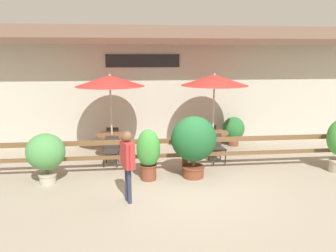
% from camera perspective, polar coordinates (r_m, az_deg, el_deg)
% --- Properties ---
extents(ground_plane, '(60.00, 60.00, 0.00)m').
position_cam_1_polar(ground_plane, '(8.32, 4.09, -10.33)').
color(ground_plane, '#9E937F').
extents(building_facade, '(14.28, 1.49, 4.23)m').
position_cam_1_polar(building_facade, '(11.79, 0.62, 7.24)').
color(building_facade, '#BCB7A8').
rests_on(building_facade, ground).
extents(patio_railing, '(10.40, 0.14, 0.95)m').
position_cam_1_polar(patio_railing, '(9.07, 2.96, -3.74)').
color(patio_railing, brown).
rests_on(patio_railing, ground).
extents(patio_umbrella_near, '(2.11, 2.11, 2.63)m').
position_cam_1_polar(patio_umbrella_near, '(10.18, -10.09, 7.74)').
color(patio_umbrella_near, '#B7B2A8').
rests_on(patio_umbrella_near, ground).
extents(dining_table_near, '(1.00, 1.00, 0.76)m').
position_cam_1_polar(dining_table_near, '(10.47, -9.72, -2.20)').
color(dining_table_near, brown).
rests_on(dining_table_near, ground).
extents(chair_near_streetside, '(0.47, 0.47, 0.85)m').
position_cam_1_polar(chair_near_streetside, '(9.82, -9.82, -3.99)').
color(chair_near_streetside, '#332D28').
rests_on(chair_near_streetside, ground).
extents(chair_near_wallside, '(0.44, 0.44, 0.85)m').
position_cam_1_polar(chair_near_wallside, '(11.19, -9.53, -1.98)').
color(chair_near_wallside, '#332D28').
rests_on(chair_near_wallside, ground).
extents(patio_umbrella_middle, '(2.11, 2.11, 2.63)m').
position_cam_1_polar(patio_umbrella_middle, '(10.41, 8.08, 7.90)').
color(patio_umbrella_middle, '#B7B2A8').
rests_on(patio_umbrella_middle, ground).
extents(dining_table_middle, '(1.00, 1.00, 0.76)m').
position_cam_1_polar(dining_table_middle, '(10.70, 7.79, -1.83)').
color(dining_table_middle, brown).
rests_on(dining_table_middle, ground).
extents(chair_middle_streetside, '(0.48, 0.48, 0.85)m').
position_cam_1_polar(chair_middle_streetside, '(10.05, 8.45, -3.57)').
color(chair_middle_streetside, '#332D28').
rests_on(chair_middle_streetside, ground).
extents(chair_middle_wallside, '(0.50, 0.50, 0.85)m').
position_cam_1_polar(chair_middle_wallside, '(11.41, 7.12, -1.63)').
color(chair_middle_wallside, '#332D28').
rests_on(chair_middle_wallside, ground).
extents(potted_plant_broad_leaf, '(0.61, 0.55, 1.35)m').
position_cam_1_polar(potted_plant_broad_leaf, '(8.47, -3.43, -4.65)').
color(potted_plant_broad_leaf, brown).
rests_on(potted_plant_broad_leaf, ground).
extents(potted_plant_corner_fern, '(1.19, 1.07, 1.65)m').
position_cam_1_polar(potted_plant_corner_fern, '(8.59, 4.50, -2.61)').
color(potted_plant_corner_fern, brown).
rests_on(potted_plant_corner_fern, ground).
extents(potted_plant_entrance_palm, '(0.96, 0.86, 1.30)m').
position_cam_1_polar(potted_plant_entrance_palm, '(8.72, -20.52, -4.49)').
color(potted_plant_entrance_palm, '#B7AD99').
rests_on(potted_plant_entrance_palm, ground).
extents(potted_plant_tall_tropical, '(0.79, 0.71, 1.04)m').
position_cam_1_polar(potted_plant_tall_tropical, '(11.96, 11.33, -0.65)').
color(potted_plant_tall_tropical, brown).
rests_on(potted_plant_tall_tropical, ground).
extents(pedestrian, '(0.33, 0.54, 1.61)m').
position_cam_1_polar(pedestrian, '(7.13, -7.07, -5.43)').
color(pedestrian, '#2D334C').
rests_on(pedestrian, ground).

